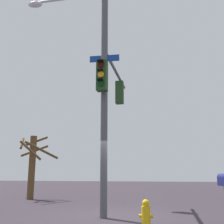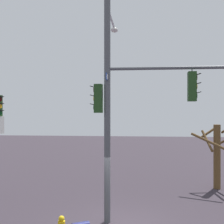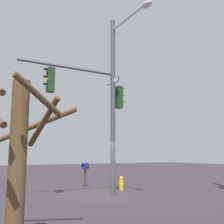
% 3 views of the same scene
% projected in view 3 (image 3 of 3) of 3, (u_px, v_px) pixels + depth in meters
% --- Properties ---
extents(ground_plane, '(80.00, 80.00, 0.00)m').
position_uv_depth(ground_plane, '(101.00, 195.00, 12.98)').
color(ground_plane, '#322B32').
extents(main_signal_pole_assembly, '(3.78, 5.31, 8.76)m').
position_uv_depth(main_signal_pole_assembly, '(105.00, 90.00, 13.27)').
color(main_signal_pole_assembly, '#4C4F54').
rests_on(main_signal_pole_assembly, ground).
extents(fire_hydrant, '(0.38, 0.24, 0.73)m').
position_uv_depth(fire_hydrant, '(121.00, 183.00, 14.96)').
color(fire_hydrant, yellow).
rests_on(fire_hydrant, ground).
extents(mailbox, '(0.41, 0.50, 1.41)m').
position_uv_depth(mailbox, '(85.00, 168.00, 16.48)').
color(mailbox, '#4C3823').
rests_on(mailbox, ground).
extents(bare_tree_across_street, '(2.52, 2.54, 3.61)m').
position_uv_depth(bare_tree_across_street, '(18.00, 150.00, 5.91)').
color(bare_tree_across_street, brown).
rests_on(bare_tree_across_street, ground).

